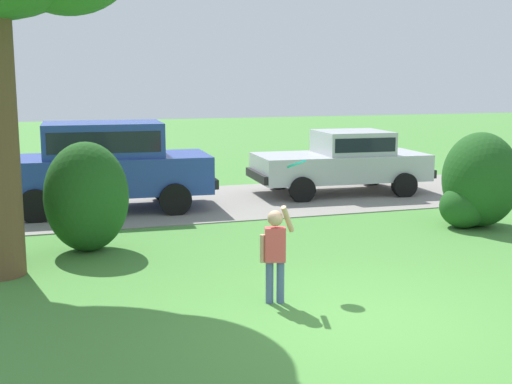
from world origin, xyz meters
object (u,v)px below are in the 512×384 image
parked_suv (104,161)px  frisbee (297,164)px  child_thrower (275,249)px  parked_sedan (344,160)px

parked_suv → frisbee: parked_suv is taller
child_thrower → parked_sedan: bearing=58.8°
frisbee → parked_suv: bearing=109.0°
parked_suv → frisbee: bearing=-71.0°
frisbee → child_thrower: bearing=-126.6°
parked_suv → parked_sedan: bearing=4.1°
parked_sedan → frisbee: size_ratio=15.11×
parked_suv → child_thrower: size_ratio=3.72×
parked_sedan → child_thrower: (-4.40, -7.28, -0.13)m
parked_suv → child_thrower: (1.48, -6.86, -0.36)m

